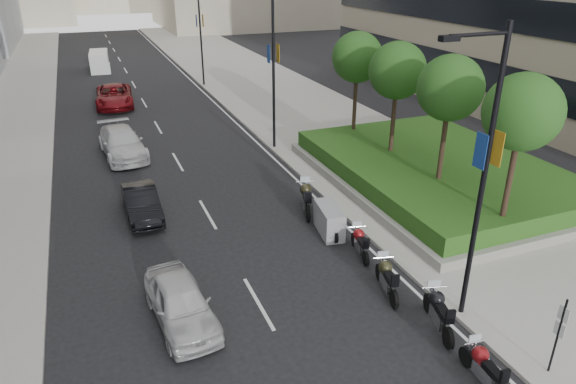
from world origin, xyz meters
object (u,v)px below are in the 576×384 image
motorcycle_1 (484,368)px  car_a (181,303)px  lamp_post_2 (198,27)px  parking_sign (559,332)px  car_d (114,96)px  motorcycle_6 (306,198)px  motorcycle_2 (439,311)px  car_c (122,143)px  lamp_post_0 (481,169)px  motorcycle_4 (360,243)px  lamp_post_1 (271,63)px  motorcycle_3 (387,278)px  delivery_van (100,62)px  car_b (142,203)px  motorcycle_5 (329,221)px

motorcycle_1 → car_a: (-6.90, 5.61, 0.14)m
lamp_post_2 → car_a: (-8.16, -31.98, -4.37)m
parking_sign → car_d: (-8.48, 33.78, -0.65)m
motorcycle_6 → car_a: size_ratio=0.58×
motorcycle_2 → motorcycle_6: size_ratio=0.95×
car_c → lamp_post_0: bearing=-71.2°
motorcycle_2 → motorcycle_4: 4.66m
lamp_post_1 → lamp_post_2: bearing=90.0°
motorcycle_3 → delivery_van: 44.17m
motorcycle_4 → lamp_post_0: bearing=-155.0°
car_a → car_c: (-0.20, 16.13, 0.08)m
lamp_post_2 → motorcycle_6: bearing=-93.1°
lamp_post_2 → motorcycle_4: bearing=-92.0°
lamp_post_0 → motorcycle_4: 6.43m
car_c → motorcycle_2: bearing=-73.8°
motorcycle_4 → delivery_van: delivery_van is taller
lamp_post_1 → motorcycle_4: (-1.05, -12.56, -4.53)m
car_a → motorcycle_4: bearing=6.4°
motorcycle_3 → car_c: 18.54m
motorcycle_6 → lamp_post_0: bearing=-152.3°
motorcycle_1 → motorcycle_2: 2.40m
motorcycle_6 → car_d: size_ratio=0.41×
motorcycle_1 → car_c: 22.87m
lamp_post_1 → motorcycle_2: 17.81m
car_a → car_d: bearing=84.3°
lamp_post_1 → motorcycle_2: bearing=-93.1°
motorcycle_2 → motorcycle_6: bearing=19.5°
motorcycle_2 → motorcycle_4: motorcycle_2 is taller
motorcycle_1 → motorcycle_3: (-0.15, 4.55, 0.02)m
lamp_post_0 → car_a: (-8.16, 3.02, -4.37)m
car_c → delivery_van: bearing=84.4°
parking_sign → delivery_van: parking_sign is taller
lamp_post_0 → motorcycle_4: size_ratio=4.53×
car_b → motorcycle_6: bearing=-18.7°
car_c → car_d: size_ratio=0.93×
motorcycle_3 → car_d: bearing=26.5°
lamp_post_1 → lamp_post_2: same height
motorcycle_6 → car_d: car_d is taller
lamp_post_2 → car_c: bearing=-117.8°
motorcycle_6 → delivery_van: size_ratio=0.51×
parking_sign → car_a: size_ratio=0.61×
delivery_van → car_c: bearing=-86.6°
motorcycle_4 → car_a: size_ratio=0.48×
motorcycle_1 → parking_sign: bearing=-96.9°
car_d → delivery_van: bearing=94.6°
car_b → car_c: car_c is taller
lamp_post_0 → lamp_post_2: (0.00, 35.00, 0.00)m
parking_sign → car_b: size_ratio=0.63×
lamp_post_0 → motorcycle_1: size_ratio=4.25×
lamp_post_1 → motorcycle_5: bearing=-97.5°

